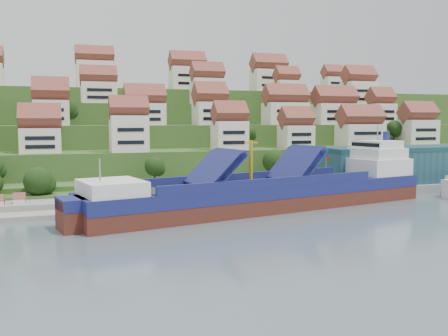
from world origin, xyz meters
name	(u,v)px	position (x,y,z in m)	size (l,w,h in m)	color
ground	(277,208)	(0.00, 0.00, 0.00)	(300.00, 300.00, 0.00)	slate
quay	(323,190)	(20.00, 15.00, 1.10)	(180.00, 14.00, 2.20)	gray
hillside	(174,142)	(0.00, 103.55, 10.66)	(260.00, 128.00, 31.00)	#2D4C1E
hillside_village	(212,105)	(3.48, 60.69, 24.50)	(159.14, 63.65, 29.75)	white
hillside_trees	(190,132)	(-8.56, 42.98, 16.03)	(139.54, 62.93, 31.40)	#1E3B13
warehouse	(418,163)	(52.00, 17.00, 7.20)	(60.00, 15.00, 10.00)	#1F4955
flagpole	(326,171)	(18.11, 10.00, 6.88)	(1.28, 0.16, 8.00)	gray
cargo_ship	(275,193)	(-0.42, -0.01, 3.45)	(83.34, 29.36, 18.35)	#522219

